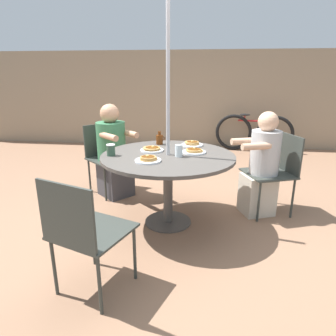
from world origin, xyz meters
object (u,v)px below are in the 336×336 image
at_px(diner_north, 261,168).
at_px(drinking_glass_a, 179,151).
at_px(diner_east, 113,155).
at_px(patio_chair_north, 276,168).
at_px(patio_chair_south, 84,229).
at_px(syrup_bottle, 160,139).
at_px(patio_chair_east, 106,153).
at_px(pancake_plate_d, 192,144).
at_px(patio_table, 168,163).
at_px(pancake_plate_c, 194,151).
at_px(coffee_cup, 111,150).
at_px(bicycle, 254,133).
at_px(pancake_plate_b, 152,149).
at_px(pancake_plate_a, 148,159).

height_order(diner_north, drinking_glass_a, diner_north).
xyz_separation_m(diner_north, diner_east, (-1.72, 0.32, 0.00)).
height_order(patio_chair_north, drinking_glass_a, patio_chair_north).
height_order(diner_north, patio_chair_south, diner_north).
bearing_deg(syrup_bottle, diner_north, -4.20).
xyz_separation_m(patio_chair_east, pancake_plate_d, (1.11, -0.38, 0.24)).
height_order(patio_table, pancake_plate_d, pancake_plate_d).
height_order(pancake_plate_c, drinking_glass_a, drinking_glass_a).
relative_size(diner_north, pancake_plate_c, 4.72).
xyz_separation_m(patio_chair_south, pancake_plate_c, (0.66, 1.22, 0.24)).
distance_m(coffee_cup, bicycle, 3.78).
bearing_deg(diner_east, pancake_plate_b, 88.30).
relative_size(diner_east, coffee_cup, 10.38).
bearing_deg(coffee_cup, patio_table, 10.43).
relative_size(diner_north, patio_chair_south, 1.29).
height_order(pancake_plate_c, pancake_plate_d, pancake_plate_d).
bearing_deg(diner_east, coffee_cup, 57.85).
xyz_separation_m(diner_north, pancake_plate_c, (-0.71, -0.25, 0.22)).
distance_m(patio_chair_north, pancake_plate_a, 1.45).
distance_m(pancake_plate_b, pancake_plate_c, 0.43).
bearing_deg(bicycle, syrup_bottle, -109.69).
bearing_deg(diner_north, pancake_plate_c, 89.07).
distance_m(patio_chair_north, pancake_plate_d, 0.94).
bearing_deg(patio_chair_east, diner_north, 118.08).
xyz_separation_m(patio_chair_south, syrup_bottle, (0.27, 1.55, 0.28)).
bearing_deg(patio_chair_north, pancake_plate_c, 89.24).
bearing_deg(pancake_plate_a, bicycle, 67.14).
bearing_deg(patio_table, diner_north, 20.20).
bearing_deg(pancake_plate_a, pancake_plate_c, 42.09).
distance_m(diner_east, patio_chair_south, 1.83).
xyz_separation_m(pancake_plate_d, coffee_cup, (-0.75, -0.51, 0.04)).
xyz_separation_m(syrup_bottle, coffee_cup, (-0.39, -0.53, -0.00)).
bearing_deg(patio_chair_east, coffee_cup, 63.44).
height_order(patio_table, diner_north, diner_north).
distance_m(patio_table, pancake_plate_c, 0.29).
xyz_separation_m(patio_chair_north, drinking_glass_a, (-1.01, -0.47, 0.28)).
height_order(patio_chair_south, coffee_cup, patio_chair_south).
bearing_deg(patio_chair_east, pancake_plate_c, 100.41).
bearing_deg(diner_east, patio_chair_east, -90.00).
relative_size(patio_chair_north, patio_chair_east, 1.00).
distance_m(patio_table, patio_chair_south, 1.20).
distance_m(patio_chair_east, diner_east, 0.18).
bearing_deg(diner_north, patio_chair_south, 116.79).
height_order(pancake_plate_b, syrup_bottle, syrup_bottle).
relative_size(diner_north, syrup_bottle, 7.60).
xyz_separation_m(diner_east, pancake_plate_d, (0.98, -0.26, 0.22)).
bearing_deg(pancake_plate_c, bicycle, 71.09).
distance_m(pancake_plate_b, bicycle, 3.42).
relative_size(patio_chair_east, syrup_bottle, 5.91).
relative_size(patio_chair_north, pancake_plate_a, 3.67).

